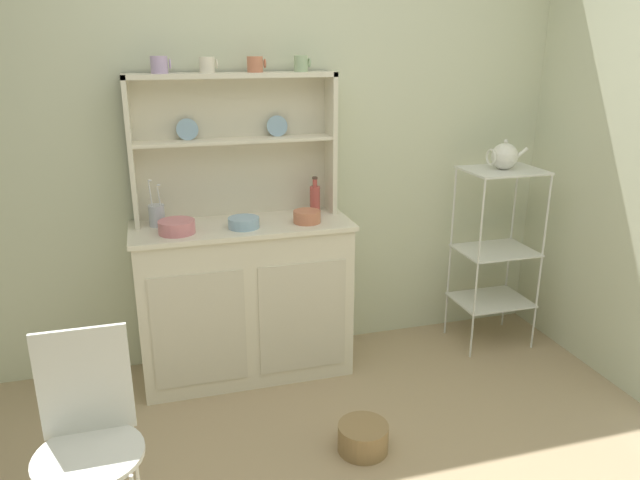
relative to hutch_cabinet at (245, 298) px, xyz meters
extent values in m
cube|color=beige|center=(0.27, 0.26, 0.81)|extent=(3.84, 0.05, 2.50)
cube|color=silver|center=(0.00, 0.00, -0.01)|extent=(1.10, 0.42, 0.86)
cube|color=beige|center=(-0.26, -0.21, -0.05)|extent=(0.46, 0.01, 0.60)
cube|color=beige|center=(0.26, -0.21, -0.05)|extent=(0.46, 0.01, 0.60)
cube|color=#EEE6CE|center=(0.00, 0.00, 0.40)|extent=(1.13, 0.45, 0.02)
cube|color=beige|center=(0.00, 0.20, 0.79)|extent=(1.06, 0.02, 0.75)
cube|color=silver|center=(-0.52, 0.12, 0.79)|extent=(0.02, 0.18, 0.75)
cube|color=silver|center=(0.52, 0.12, 0.79)|extent=(0.02, 0.18, 0.75)
cube|color=silver|center=(0.00, 0.12, 0.83)|extent=(1.02, 0.16, 0.02)
cube|color=silver|center=(0.00, 0.12, 1.15)|extent=(1.06, 0.18, 0.02)
cylinder|color=#8EB2D1|center=(-0.23, 0.16, 0.89)|extent=(0.11, 0.03, 0.11)
cylinder|color=#8EB2D1|center=(0.23, 0.16, 0.89)|extent=(0.11, 0.03, 0.11)
cylinder|color=silver|center=(1.27, -0.21, 0.09)|extent=(0.01, 0.01, 1.07)
cylinder|color=silver|center=(1.68, -0.21, 0.09)|extent=(0.01, 0.01, 1.07)
cylinder|color=silver|center=(1.27, 0.10, 0.09)|extent=(0.01, 0.01, 1.07)
cylinder|color=silver|center=(1.68, 0.10, 0.09)|extent=(0.01, 0.01, 1.07)
cube|color=silver|center=(1.48, -0.06, 0.62)|extent=(0.43, 0.34, 0.01)
cube|color=silver|center=(1.48, -0.06, 0.15)|extent=(0.43, 0.34, 0.01)
cube|color=silver|center=(1.48, -0.06, -0.17)|extent=(0.43, 0.34, 0.01)
cylinder|color=white|center=(-0.57, -1.03, -0.22)|extent=(0.01, 0.01, 0.45)
cylinder|color=white|center=(-0.71, -1.16, 0.01)|extent=(0.36, 0.36, 0.02)
cube|color=white|center=(-0.71, -1.03, 0.21)|extent=(0.31, 0.02, 0.40)
cylinder|color=#93754C|center=(0.38, -0.83, -0.38)|extent=(0.23, 0.23, 0.13)
cylinder|color=#B79ECC|center=(-0.35, 0.12, 1.20)|extent=(0.08, 0.08, 0.08)
torus|color=#B79ECC|center=(-0.29, 0.12, 1.21)|extent=(0.01, 0.05, 0.05)
cylinder|color=silver|center=(-0.12, 0.12, 1.20)|extent=(0.08, 0.08, 0.08)
torus|color=silver|center=(-0.07, 0.12, 1.21)|extent=(0.01, 0.04, 0.04)
cylinder|color=#C67556|center=(0.12, 0.12, 1.20)|extent=(0.08, 0.08, 0.08)
torus|color=#C67556|center=(0.17, 0.12, 1.21)|extent=(0.01, 0.04, 0.04)
cylinder|color=#9EB78E|center=(0.36, 0.12, 1.20)|extent=(0.07, 0.07, 0.08)
torus|color=#9EB78E|center=(0.40, 0.12, 1.21)|extent=(0.01, 0.05, 0.05)
cylinder|color=#D17A84|center=(-0.33, -0.07, 0.45)|extent=(0.18, 0.18, 0.06)
cylinder|color=#8EB2D1|center=(0.00, -0.07, 0.44)|extent=(0.16, 0.16, 0.05)
cylinder|color=#C67556|center=(0.33, -0.07, 0.45)|extent=(0.14, 0.14, 0.06)
cylinder|color=#B74C47|center=(0.42, 0.09, 0.49)|extent=(0.05, 0.05, 0.15)
cylinder|color=#B74C47|center=(0.42, 0.09, 0.59)|extent=(0.02, 0.02, 0.04)
cylinder|color=#4C382D|center=(0.42, 0.09, 0.61)|extent=(0.03, 0.03, 0.01)
cylinder|color=#B2B7C6|center=(-0.42, 0.08, 0.47)|extent=(0.08, 0.08, 0.11)
cylinder|color=silver|center=(-0.44, 0.07, 0.56)|extent=(0.02, 0.02, 0.19)
ellipsoid|color=silver|center=(-0.44, 0.07, 0.66)|extent=(0.02, 0.01, 0.01)
cylinder|color=silver|center=(-0.40, 0.07, 0.54)|extent=(0.02, 0.03, 0.16)
ellipsoid|color=silver|center=(-0.40, 0.07, 0.63)|extent=(0.02, 0.01, 0.01)
sphere|color=white|center=(1.48, -0.06, 0.70)|extent=(0.15, 0.15, 0.15)
sphere|color=silver|center=(1.48, -0.06, 0.79)|extent=(0.02, 0.02, 0.02)
cylinder|color=white|center=(1.58, -0.06, 0.71)|extent=(0.09, 0.02, 0.07)
torus|color=white|center=(1.39, -0.06, 0.70)|extent=(0.01, 0.09, 0.09)
camera|label=1|loc=(-0.43, -2.96, 1.31)|focal=33.67mm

